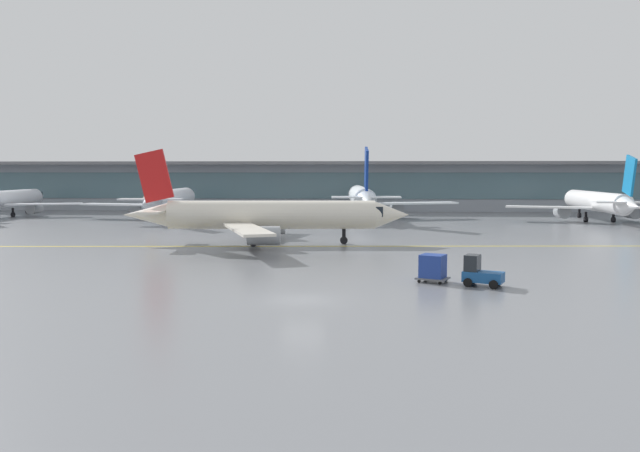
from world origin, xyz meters
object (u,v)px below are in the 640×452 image
at_px(gate_airplane_1, 171,199).
at_px(taxiing_regional_jet, 268,216).
at_px(gate_airplane_2, 361,198).
at_px(gate_airplane_3, 597,202).
at_px(gate_airplane_0, 5,199).
at_px(baggage_tug, 480,273).
at_px(cargo_dolly_lead, 433,267).

height_order(gate_airplane_1, taxiing_regional_jet, gate_airplane_1).
relative_size(gate_airplane_2, gate_airplane_3, 1.13).
distance_m(gate_airplane_0, baggage_tug, 93.02).
height_order(gate_airplane_2, cargo_dolly_lead, gate_airplane_2).
relative_size(gate_airplane_0, taxiing_regional_jet, 0.96).
bearing_deg(cargo_dolly_lead, gate_airplane_2, 118.79).
bearing_deg(gate_airplane_3, gate_airplane_1, 88.59).
distance_m(gate_airplane_3, baggage_tug, 63.92).
relative_size(gate_airplane_3, cargo_dolly_lead, 11.68).
height_order(gate_airplane_2, baggage_tug, gate_airplane_2).
bearing_deg(gate_airplane_0, baggage_tug, -134.26).
xyz_separation_m(gate_airplane_2, gate_airplane_3, (36.15, -4.94, -0.39)).
bearing_deg(gate_airplane_1, gate_airplane_3, -94.97).
height_order(gate_airplane_3, cargo_dolly_lead, gate_airplane_3).
relative_size(gate_airplane_0, gate_airplane_1, 0.93).
bearing_deg(gate_airplane_1, cargo_dolly_lead, -151.23).
bearing_deg(cargo_dolly_lead, gate_airplane_0, 161.24).
distance_m(gate_airplane_2, baggage_tug, 62.67).
height_order(gate_airplane_3, baggage_tug, gate_airplane_3).
height_order(gate_airplane_1, gate_airplane_3, gate_airplane_1).
distance_m(gate_airplane_2, cargo_dolly_lead, 61.01).
bearing_deg(taxiing_regional_jet, gate_airplane_3, 32.08).
relative_size(gate_airplane_2, taxiing_regional_jet, 1.12).
xyz_separation_m(gate_airplane_2, cargo_dolly_lead, (4.71, -60.79, -2.32)).
distance_m(gate_airplane_2, taxiing_regional_jet, 39.53).
relative_size(gate_airplane_1, taxiing_regional_jet, 1.03).
relative_size(gate_airplane_3, taxiing_regional_jet, 0.99).
distance_m(baggage_tug, cargo_dolly_lead, 3.30).
height_order(baggage_tug, cargo_dolly_lead, baggage_tug).
bearing_deg(taxiing_regional_jet, gate_airplane_2, 71.61).
distance_m(gate_airplane_1, gate_airplane_3, 67.35).
xyz_separation_m(gate_airplane_0, gate_airplane_3, (97.03, -5.59, 0.10)).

